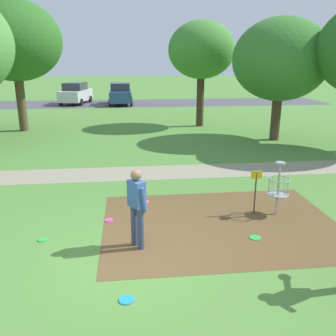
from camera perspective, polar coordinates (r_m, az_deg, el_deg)
name	(u,v)px	position (r m, az deg, el deg)	size (l,w,h in m)	color
ground_plane	(128,260)	(7.47, -6.27, -14.14)	(160.00, 160.00, 0.00)	#518438
dirt_tee_pad	(221,224)	(8.96, 8.29, -8.66)	(5.63, 4.17, 0.01)	brown
disc_golf_basket	(276,186)	(9.51, 16.58, -2.78)	(0.98, 0.58, 1.39)	#9E9EA3
player_throwing	(137,204)	(7.50, -4.91, -5.70)	(0.45, 0.48, 1.71)	#384260
frisbee_near_basket	(126,300)	(6.41, -6.55, -19.90)	(0.25, 0.25, 0.02)	#1E93DB
frisbee_by_tee	(139,235)	(8.36, -4.52, -10.44)	(0.21, 0.21, 0.02)	green
frisbee_mid_grass	(43,240)	(8.59, -19.07, -10.59)	(0.22, 0.22, 0.02)	green
frisbee_far_left	(255,238)	(8.45, 13.54, -10.60)	(0.26, 0.26, 0.02)	green
frisbee_far_right	(109,220)	(9.16, -9.27, -8.08)	(0.21, 0.21, 0.02)	#E53D99
tree_mid_left	(14,41)	(21.42, -23.02, 17.91)	(4.87, 4.87, 6.80)	brown
tree_mid_center	(281,60)	(18.30, 17.30, 15.92)	(4.46, 4.46, 5.69)	#4C3823
tree_mid_right	(201,50)	(21.44, 5.28, 17.92)	(3.74, 3.74, 5.89)	#422D1E
parking_lot_strip	(126,103)	(33.14, -6.56, 10.08)	(36.00, 6.00, 0.01)	#4C4C51
parked_car_leftmost	(76,93)	(33.46, -14.33, 11.32)	(2.61, 4.48, 1.84)	silver
parked_car_center_left	(121,94)	(32.26, -7.46, 11.51)	(1.99, 4.21, 1.84)	#2D4784
gravel_path	(127,173)	(12.70, -6.43, -0.85)	(40.00, 1.61, 0.00)	gray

